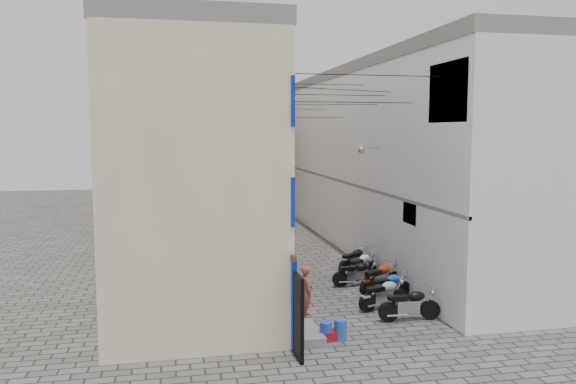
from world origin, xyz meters
TOP-DOWN VIEW (x-y plane):
  - ground at (0.00, 0.00)m, footprint 90.00×90.00m
  - plinth at (-2.05, 13.00)m, footprint 0.90×26.00m
  - building_left at (-4.98, 12.95)m, footprint 5.10×27.00m
  - building_right at (5.00, 13.00)m, footprint 5.94×26.00m
  - building_far_brick_left at (-2.00, 28.00)m, footprint 6.00×6.00m
  - building_far_brick_right at (3.00, 30.00)m, footprint 5.00×6.00m
  - building_far_concrete at (0.00, 34.00)m, footprint 8.00×5.00m
  - far_shopfront at (0.00, 25.20)m, footprint 2.00×0.30m
  - overhead_wires at (0.00, 7.64)m, footprint 5.80×13.02m
  - motorcycle_a at (1.48, 1.56)m, footprint 2.00×0.71m
  - motorcycle_b at (1.14, 2.81)m, footprint 2.00×1.09m
  - motorcycle_c at (1.66, 3.69)m, footprint 1.96×1.06m
  - motorcycle_d at (1.71, 4.64)m, footprint 2.15×1.63m
  - motorcycle_e at (1.14, 5.60)m, footprint 1.89×0.63m
  - motorcycle_f at (1.67, 6.57)m, footprint 1.99×1.70m
  - motorcycle_g at (1.71, 7.56)m, footprint 2.02×1.71m
  - person_a at (-1.70, 1.91)m, footprint 0.39×0.58m
  - person_b at (-2.25, 6.83)m, footprint 0.72×0.81m
  - water_jug_near at (-1.49, 0.50)m, footprint 0.43×0.43m
  - water_jug_far at (-1.06, 0.50)m, footprint 0.45×0.45m
  - red_crate at (-1.34, 0.50)m, footprint 0.47×0.39m

SIDE VIEW (x-z plane):
  - ground at x=0.00m, z-range 0.00..0.00m
  - plinth at x=-2.05m, z-range 0.00..0.25m
  - red_crate at x=-1.34m, z-range 0.00..0.25m
  - water_jug_near at x=-1.49m, z-range 0.00..0.53m
  - water_jug_far at x=-1.06m, z-range 0.00..0.57m
  - motorcycle_c at x=1.66m, z-range 0.00..1.08m
  - motorcycle_e at x=1.14m, z-range 0.00..1.09m
  - motorcycle_b at x=1.14m, z-range 0.00..1.11m
  - motorcycle_a at x=1.48m, z-range 0.00..1.14m
  - motorcycle_f at x=1.67m, z-range 0.00..1.16m
  - motorcycle_g at x=1.71m, z-range 0.00..1.18m
  - motorcycle_d at x=1.71m, z-range 0.00..1.22m
  - person_b at x=-2.25m, z-range 0.25..1.64m
  - person_a at x=-1.70m, z-range 0.25..1.81m
  - far_shopfront at x=0.00m, z-range 0.00..2.40m
  - building_far_brick_right at x=3.00m, z-range 0.00..8.00m
  - building_left at x=-4.98m, z-range 0.00..9.00m
  - building_right at x=5.00m, z-range 0.01..9.01m
  - building_far_brick_left at x=-2.00m, z-range 0.00..10.00m
  - building_far_concrete at x=0.00m, z-range 0.00..11.00m
  - overhead_wires at x=0.00m, z-range 6.46..7.79m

